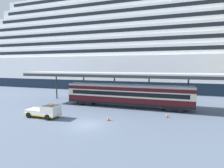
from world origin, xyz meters
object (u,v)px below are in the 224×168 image
(cruise_ship, at_px, (141,48))
(traffic_cone_near, at_px, (167,115))
(train_carriage, at_px, (127,95))
(service_truck, at_px, (46,111))
(traffic_cone_mid, at_px, (108,118))

(cruise_ship, relative_size, traffic_cone_near, 227.79)
(cruise_ship, xyz_separation_m, train_carriage, (2.69, -30.75, -11.23))
(service_truck, height_order, traffic_cone_mid, service_truck)
(cruise_ship, distance_m, traffic_cone_near, 38.88)
(traffic_cone_near, xyz_separation_m, traffic_cone_mid, (-7.59, -4.20, 0.04))
(traffic_cone_near, height_order, traffic_cone_mid, traffic_cone_mid)
(traffic_cone_mid, bearing_deg, traffic_cone_near, 28.97)
(traffic_cone_near, bearing_deg, traffic_cone_mid, -151.03)
(train_carriage, relative_size, traffic_cone_mid, 33.92)
(cruise_ship, height_order, traffic_cone_near, cruise_ship)
(train_carriage, xyz_separation_m, traffic_cone_near, (7.04, -4.48, -2.02))
(train_carriage, height_order, traffic_cone_mid, train_carriage)
(service_truck, height_order, traffic_cone_near, service_truck)
(train_carriage, distance_m, traffic_cone_mid, 8.92)
(train_carriage, bearing_deg, traffic_cone_near, -32.46)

